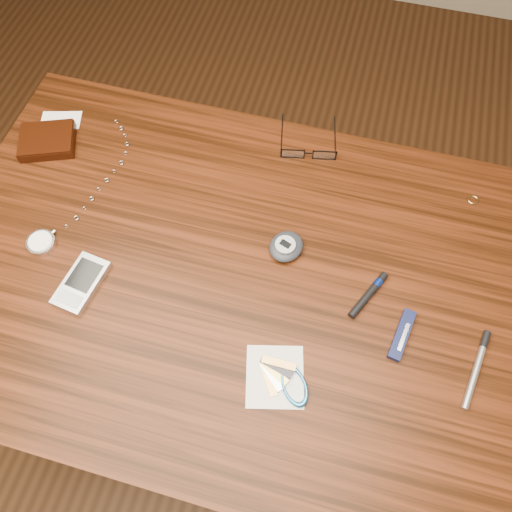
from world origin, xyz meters
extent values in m
plane|color=#472814|center=(0.00, 0.00, 0.00)|extent=(3.80, 3.80, 0.00)
cube|color=#391609|center=(0.00, 0.00, 0.73)|extent=(1.00, 0.70, 0.03)
cylinder|color=#4C2814|center=(-0.45, -0.30, 0.36)|extent=(0.05, 0.05, 0.71)
cylinder|color=#4C2814|center=(-0.45, 0.30, 0.36)|extent=(0.05, 0.05, 0.71)
cylinder|color=#4C2814|center=(0.45, 0.30, 0.36)|extent=(0.05, 0.05, 0.71)
cube|color=black|center=(-0.41, 0.17, 0.76)|extent=(0.13, 0.12, 0.02)
cube|color=black|center=(-0.41, 0.17, 0.77)|extent=(0.12, 0.11, 0.00)
cube|color=white|center=(-0.41, 0.23, 0.75)|extent=(0.09, 0.07, 0.00)
cube|color=black|center=(0.06, 0.26, 0.76)|extent=(0.04, 0.01, 0.02)
cube|color=white|center=(0.06, 0.26, 0.76)|extent=(0.04, 0.01, 0.02)
cylinder|color=black|center=(0.02, 0.31, 0.75)|extent=(0.02, 0.11, 0.00)
cube|color=black|center=(0.11, 0.28, 0.76)|extent=(0.04, 0.01, 0.02)
cube|color=white|center=(0.11, 0.28, 0.76)|extent=(0.04, 0.01, 0.02)
cylinder|color=black|center=(0.13, 0.33, 0.75)|extent=(0.02, 0.11, 0.00)
cube|color=black|center=(0.09, 0.27, 0.77)|extent=(0.01, 0.00, 0.00)
torus|color=tan|center=(0.40, 0.25, 0.75)|extent=(0.03, 0.03, 0.00)
cylinder|color=silver|center=(-0.32, -0.04, 0.76)|extent=(0.05, 0.05, 0.01)
cylinder|color=white|center=(-0.32, -0.04, 0.76)|extent=(0.04, 0.04, 0.00)
cylinder|color=silver|center=(-0.31, -0.01, 0.76)|extent=(0.01, 0.01, 0.01)
torus|color=silver|center=(-0.29, 0.01, 0.75)|extent=(0.01, 0.01, 0.01)
torus|color=silver|center=(-0.28, 0.03, 0.75)|extent=(0.01, 0.01, 0.00)
torus|color=silver|center=(-0.28, 0.05, 0.75)|extent=(0.01, 0.01, 0.01)
torus|color=silver|center=(-0.28, 0.07, 0.75)|extent=(0.01, 0.01, 0.00)
torus|color=silver|center=(-0.27, 0.10, 0.75)|extent=(0.01, 0.01, 0.01)
torus|color=silver|center=(-0.27, 0.12, 0.75)|extent=(0.01, 0.01, 0.00)
torus|color=silver|center=(-0.26, 0.14, 0.75)|extent=(0.01, 0.00, 0.01)
torus|color=silver|center=(-0.25, 0.16, 0.75)|extent=(0.01, 0.01, 0.00)
torus|color=silver|center=(-0.25, 0.19, 0.75)|extent=(0.01, 0.00, 0.01)
torus|color=silver|center=(-0.26, 0.21, 0.75)|extent=(0.01, 0.01, 0.00)
torus|color=silver|center=(-0.27, 0.23, 0.75)|extent=(0.01, 0.01, 0.01)
torus|color=silver|center=(-0.29, 0.24, 0.75)|extent=(0.01, 0.01, 0.00)
torus|color=silver|center=(-0.30, 0.26, 0.75)|extent=(0.01, 0.01, 0.01)
cube|color=#AFAEB3|center=(-0.22, -0.09, 0.76)|extent=(0.07, 0.11, 0.01)
cube|color=black|center=(-0.22, -0.08, 0.76)|extent=(0.05, 0.06, 0.00)
cube|color=#A3A6AA|center=(-0.22, -0.12, 0.76)|extent=(0.04, 0.03, 0.00)
ellipsoid|color=black|center=(0.09, 0.07, 0.76)|extent=(0.07, 0.08, 0.02)
cylinder|color=#93969B|center=(0.09, 0.06, 0.77)|extent=(0.03, 0.03, 0.00)
cube|color=black|center=(0.09, 0.06, 0.78)|extent=(0.02, 0.02, 0.00)
cube|color=white|center=(0.13, -0.15, 0.75)|extent=(0.11, 0.11, 0.00)
torus|color=#236AA6|center=(0.16, -0.16, 0.75)|extent=(0.07, 0.07, 0.01)
cube|color=olive|center=(0.12, -0.16, 0.75)|extent=(0.04, 0.05, 0.00)
cube|color=silver|center=(0.12, -0.15, 0.75)|extent=(0.05, 0.04, 0.00)
cube|color=olive|center=(0.12, -0.15, 0.76)|extent=(0.05, 0.04, 0.00)
cube|color=black|center=(0.13, -0.14, 0.76)|extent=(0.05, 0.02, 0.00)
cube|color=olive|center=(0.13, -0.13, 0.76)|extent=(0.05, 0.01, 0.00)
cube|color=#0E113B|center=(0.30, -0.04, 0.76)|extent=(0.03, 0.09, 0.01)
cube|color=silver|center=(0.31, -0.04, 0.76)|extent=(0.01, 0.05, 0.00)
cylinder|color=#ACACB0|center=(0.42, -0.06, 0.76)|extent=(0.04, 0.13, 0.01)
cylinder|color=black|center=(0.43, -0.01, 0.76)|extent=(0.02, 0.03, 0.01)
cylinder|color=black|center=(0.24, 0.02, 0.76)|extent=(0.05, 0.09, 0.01)
cylinder|color=#1332A9|center=(0.25, 0.04, 0.76)|extent=(0.02, 0.02, 0.01)
camera|label=1|loc=(0.15, -0.34, 1.51)|focal=35.00mm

